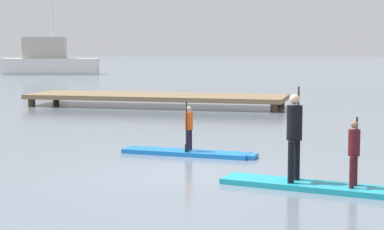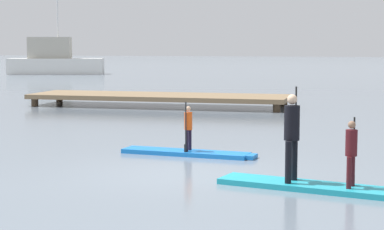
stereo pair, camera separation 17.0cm
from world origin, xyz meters
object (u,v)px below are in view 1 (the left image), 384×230
object	(u,v)px
paddleboard_near	(189,153)
paddleboard_far	(310,186)
paddler_child_solo	(189,126)
paddler_adult	(294,132)
fishing_boat_green_midground	(49,61)
paddler_child_front	(354,150)

from	to	relation	value
paddleboard_near	paddleboard_far	world-z (taller)	same
paddleboard_near	paddler_child_solo	world-z (taller)	paddler_child_solo
paddleboard_near	paddler_adult	size ratio (longest dim) A/B	1.89
paddleboard_near	paddler_adult	bearing A→B (deg)	-48.09
fishing_boat_green_midground	paddler_child_front	bearing A→B (deg)	-58.50
paddler_child_solo	paddler_child_front	xyz separation A→B (m)	(3.70, -3.19, 0.07)
paddler_child_solo	fishing_boat_green_midground	world-z (taller)	fishing_boat_green_midground
paddleboard_far	paddler_adult	xyz separation A→B (m)	(-0.29, 0.08, 0.94)
paddleboard_far	paddler_adult	bearing A→B (deg)	165.59
paddleboard_near	paddler_child_solo	size ratio (longest dim) A/B	2.81
paddler_child_solo	paddleboard_far	world-z (taller)	paddler_child_solo
paddler_child_solo	paddler_child_front	bearing A→B (deg)	-40.76
paddleboard_far	paddler_child_front	distance (m)	1.03
paddleboard_near	fishing_boat_green_midground	world-z (taller)	fishing_boat_green_midground
paddler_adult	paddleboard_near	bearing A→B (deg)	131.91
paddler_child_solo	fishing_boat_green_midground	size ratio (longest dim) A/B	0.14
paddler_child_solo	paddleboard_near	bearing A→B (deg)	83.86
paddler_adult	fishing_boat_green_midground	world-z (taller)	fishing_boat_green_midground
paddler_child_front	fishing_boat_green_midground	bearing A→B (deg)	121.50
fishing_boat_green_midground	paddleboard_far	bearing A→B (deg)	-59.16
paddleboard_near	paddler_child_front	xyz separation A→B (m)	(3.69, -3.20, 0.69)
paddleboard_near	paddler_adult	distance (m)	4.09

